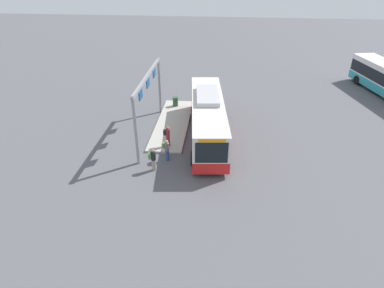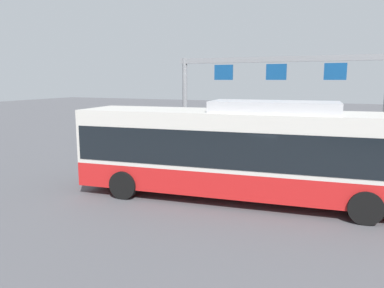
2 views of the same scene
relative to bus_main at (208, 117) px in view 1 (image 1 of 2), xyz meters
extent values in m
plane|color=#56565B|center=(0.01, 0.00, -1.81)|extent=(120.00, 120.00, 0.00)
cube|color=#B2ADA3|center=(-1.98, -3.17, -1.73)|extent=(10.00, 2.80, 0.16)
cube|color=red|center=(0.01, 0.00, -1.04)|extent=(12.02, 3.66, 0.85)
cube|color=silver|center=(0.01, 0.00, 0.34)|extent=(12.02, 3.66, 1.90)
cube|color=black|center=(0.01, 0.00, 0.14)|extent=(11.78, 3.67, 1.20)
cube|color=black|center=(5.91, 0.59, 0.24)|extent=(0.25, 2.12, 1.50)
cube|color=#B7B7BC|center=(-0.87, -0.09, 1.47)|extent=(4.29, 2.15, 0.36)
cube|color=orange|center=(5.84, 0.58, 1.09)|extent=(0.29, 1.75, 0.28)
cylinder|color=black|center=(3.98, 1.60, -1.31)|extent=(1.02, 0.40, 1.00)
cylinder|color=black|center=(4.22, -0.79, -1.31)|extent=(1.02, 0.40, 1.00)
cylinder|color=black|center=(-3.81, 0.83, -1.31)|extent=(1.02, 0.40, 1.00)
cylinder|color=black|center=(-3.57, -1.56, -1.31)|extent=(1.02, 0.40, 1.00)
cylinder|color=black|center=(-14.35, 16.48, -1.31)|extent=(1.04, 0.51, 1.00)
cylinder|color=black|center=(-14.88, 18.82, -1.31)|extent=(1.04, 0.51, 1.00)
cylinder|color=gray|center=(5.22, -3.40, -1.39)|extent=(0.36, 0.36, 0.85)
cylinder|color=black|center=(5.22, -3.40, -0.66)|extent=(0.44, 0.44, 0.60)
sphere|color=#9E755B|center=(5.22, -3.40, -0.25)|extent=(0.22, 0.22, 0.22)
cube|color=#4C8447|center=(5.31, -3.65, -0.63)|extent=(0.33, 0.27, 0.40)
cylinder|color=maroon|center=(2.06, -2.91, -1.23)|extent=(0.32, 0.32, 0.85)
cylinder|color=maroon|center=(2.06, -2.91, -0.50)|extent=(0.38, 0.38, 0.60)
sphere|color=#9E755B|center=(2.06, -2.91, -0.09)|extent=(0.22, 0.22, 0.22)
cube|color=#26262D|center=(2.10, -3.17, -0.47)|extent=(0.30, 0.22, 0.40)
cylinder|color=#334C8C|center=(3.87, -2.69, -1.39)|extent=(0.38, 0.38, 0.85)
cylinder|color=slate|center=(3.87, -2.69, -0.66)|extent=(0.46, 0.46, 0.60)
sphere|color=tan|center=(3.87, -2.69, -0.25)|extent=(0.22, 0.22, 0.22)
cube|color=#4C8447|center=(3.75, -2.92, -0.63)|extent=(0.33, 0.29, 0.40)
cylinder|color=gray|center=(-4.48, -4.68, 0.79)|extent=(0.24, 0.24, 5.20)
cylinder|color=gray|center=(4.47, -4.68, 0.79)|extent=(0.24, 0.24, 5.20)
cube|color=gray|center=(-0.01, -4.68, 3.24)|extent=(9.35, 0.20, 0.24)
cube|color=#144C8C|center=(-2.47, -4.68, 2.69)|extent=(0.90, 0.08, 0.70)
cube|color=#144C8C|center=(-0.01, -4.68, 2.69)|extent=(0.90, 0.08, 0.70)
cube|color=#144C8C|center=(2.46, -4.68, 2.69)|extent=(0.90, 0.08, 0.70)
cylinder|color=#2D5133|center=(-5.71, -3.44, -1.20)|extent=(0.52, 0.52, 0.90)
camera|label=1|loc=(23.98, 1.09, 11.32)|focal=30.89mm
camera|label=2|loc=(-3.35, 12.39, 2.34)|focal=35.17mm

